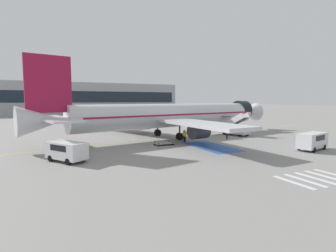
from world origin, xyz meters
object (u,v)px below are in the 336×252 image
Objects in this scene: service_van_0 at (66,150)px; ground_crew_3 at (184,135)px; airliner at (173,115)px; fuel_tanker at (107,118)px; ground_crew_0 at (205,132)px; terminal_building at (75,99)px; boarding_stairs_forward at (235,130)px; service_van_1 at (312,140)px; ground_crew_1 at (185,135)px; baggage_cart at (164,143)px; ground_crew_2 at (227,132)px.

ground_crew_3 is at bearing 169.00° from service_van_0.
fuel_tanker is (-5.23, 26.05, -1.83)m from airliner.
terminal_building is at bearing -168.53° from ground_crew_0.
service_van_1 is at bearing -103.32° from boarding_stairs_forward.
ground_crew_1 is 1.08× the size of ground_crew_3.
fuel_tanker is at bearing 1.90° from baggage_cart.
ground_crew_1 is 91.08m from terminal_building.
boarding_stairs_forward is 1.20× the size of service_van_0.
baggage_cart is 1.49× the size of ground_crew_1.
ground_crew_0 is at bearing 43.19° from airliner.
terminal_building is (-6.25, 90.68, 5.90)m from ground_crew_1.
boarding_stairs_forward is 15.76m from baggage_cart.
service_van_0 is at bearing -95.97° from terminal_building.
terminal_building reaches higher than ground_crew_2.
fuel_tanker reaches higher than baggage_cart.
fuel_tanker is 3.37× the size of baggage_cart.
fuel_tanker is 5.45× the size of ground_crew_3.
airliner is 5.90m from ground_crew_1.
ground_crew_2 is at bearing 52.07° from ground_crew_0.
service_van_1 is at bearing -80.40° from terminal_building.
baggage_cart is 11.20m from ground_crew_2.
ground_crew_0 reaches higher than ground_crew_3.
boarding_stairs_forward is at bearing -156.54° from fuel_tanker.
ground_crew_0 is at bearing 10.19° from service_van_1.
airliner is 8.99m from ground_crew_2.
ground_crew_1 is at bearing 165.97° from service_van_0.
baggage_cart is at bearing 167.51° from service_van_0.
terminal_building is (-6.75, 89.48, 5.98)m from ground_crew_3.
airliner is at bearing 143.76° from ground_crew_1.
service_van_0 is 17.32m from ground_crew_1.
boarding_stairs_forward is 3.15× the size of ground_crew_1.
ground_crew_1 reaches higher than ground_crew_3.
ground_crew_1 is at bearing -86.06° from terminal_building.
service_van_1 is 1.89× the size of baggage_cart.
service_van_0 is 2.44× the size of ground_crew_2.
terminal_building is (-11.06, 88.38, 5.94)m from ground_crew_0.
ground_crew_3 is 0.02× the size of terminal_building.
service_van_0 is 18.22m from ground_crew_3.
ground_crew_2 is at bearing -165.25° from fuel_tanker.
ground_crew_1 is at bearing -177.84° from fuel_tanker.
service_van_1 is 12.30m from ground_crew_2.
baggage_cart is at bearing 175.37° from fuel_tanker.
ground_crew_0 is 0.02× the size of terminal_building.
service_van_1 reaches higher than service_van_0.
fuel_tanker is at bearing -141.01° from service_van_0.
boarding_stairs_forward is 0.06× the size of terminal_building.
fuel_tanker reaches higher than service_van_0.
airliner reaches higher than ground_crew_1.
ground_crew_3 is (-11.04, -1.79, -0.07)m from boarding_stairs_forward.
fuel_tanker is 5.26× the size of ground_crew_0.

